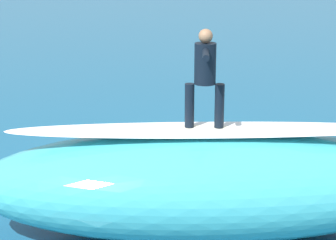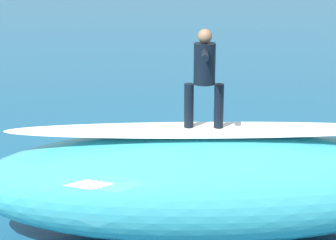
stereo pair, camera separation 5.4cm
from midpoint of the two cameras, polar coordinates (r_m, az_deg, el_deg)
ground_plane at (r=13.58m, az=1.36°, el=-4.80°), size 120.00×120.00×0.00m
wave_crest at (r=10.51m, az=3.65°, el=-5.97°), size 8.03×2.89×1.86m
wave_foam_lip at (r=10.18m, az=3.75°, el=-0.93°), size 6.77×1.18×0.08m
surfboard_riding at (r=10.17m, az=3.48°, el=-0.91°), size 2.03×0.70×0.09m
surfer_riding at (r=9.92m, az=3.58°, el=4.58°), size 0.65×1.55×1.63m
surfboard_paddling at (r=14.92m, az=-2.16°, el=-2.61°), size 2.43×1.39×0.09m
surfer_paddling at (r=14.82m, az=-1.70°, el=-2.02°), size 1.64×0.82×0.31m
foam_patch_near at (r=12.88m, az=13.85°, el=-6.11°), size 0.65×0.68×0.18m
foam_patch_mid at (r=16.44m, az=6.80°, el=-0.73°), size 0.94×0.97×0.17m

